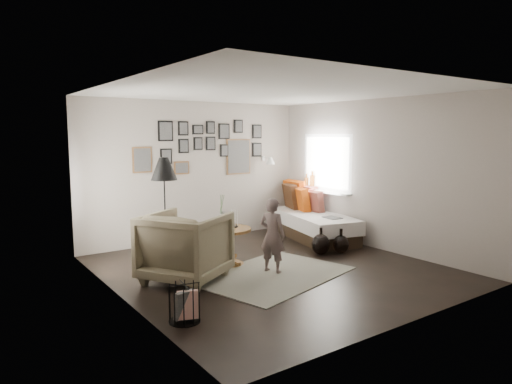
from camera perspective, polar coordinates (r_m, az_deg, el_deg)
ground at (r=6.90m, az=2.08°, el=-9.57°), size 4.80×4.80×0.00m
wall_back at (r=8.66m, az=-7.54°, el=2.58°), size 4.50×0.00×4.50m
wall_front at (r=4.96m, az=19.18°, el=-1.18°), size 4.50×0.00×4.50m
wall_left at (r=5.58m, az=-16.58°, el=-0.20°), size 0.00×4.80×4.80m
wall_right at (r=8.19m, az=14.76°, el=2.14°), size 0.00×4.80×4.80m
ceiling at (r=6.63m, az=2.19°, el=12.48°), size 4.80×4.80×0.00m
door_left at (r=6.75m, az=-19.65°, el=-1.21°), size 0.00×2.14×2.14m
window_right at (r=9.10m, az=7.91°, el=0.46°), size 0.15×1.32×1.30m
gallery_wall at (r=8.76m, az=-5.86°, el=5.56°), size 2.74×0.03×1.08m
wall_sconce at (r=9.25m, az=1.77°, el=3.94°), size 0.18×0.36×0.16m
rug at (r=6.60m, az=2.09°, el=-10.28°), size 2.46×1.99×0.01m
pedestal_table at (r=7.07m, az=-3.54°, el=-6.94°), size 0.72×0.72×0.57m
vase at (r=6.95m, az=-4.22°, el=-3.28°), size 0.21×0.21×0.52m
candles at (r=7.04m, az=-2.80°, el=-3.37°), size 0.12×0.12×0.27m
daybed at (r=8.93m, az=6.78°, el=-3.56°), size 1.39×2.27×1.05m
magazine_on_daybed at (r=8.40m, az=9.52°, el=-3.18°), size 0.26×0.34×0.02m
armchair at (r=6.32m, az=-8.79°, el=-6.76°), size 1.42×1.41×0.95m
armchair_cushion at (r=6.37m, az=-8.75°, el=-6.58°), size 0.59×0.60×0.19m
floor_lamp at (r=6.80m, az=-11.43°, el=2.34°), size 0.39×0.39×1.66m
magazine_basket at (r=5.06m, az=-8.91°, el=-13.58°), size 0.38×0.38×0.41m
demijohn_large at (r=7.70m, az=8.09°, el=-6.48°), size 0.30×0.30×0.46m
demijohn_small at (r=7.86m, az=10.56°, el=-6.40°), size 0.27×0.27×0.42m
child at (r=6.59m, az=2.07°, el=-5.45°), size 0.41×0.47×1.09m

